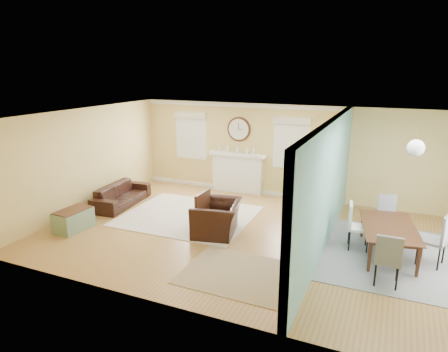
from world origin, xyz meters
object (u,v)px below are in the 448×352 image
(sofa, at_px, (122,195))
(green_chair, at_px, (303,194))
(eames_chair, at_px, (217,218))
(dining_table, at_px, (389,241))
(credenza, at_px, (321,203))

(sofa, bearing_deg, green_chair, -73.75)
(eames_chair, distance_m, green_chair, 2.85)
(eames_chair, height_order, dining_table, eames_chair)
(credenza, relative_size, dining_table, 0.86)
(sofa, xyz_separation_m, eames_chair, (3.15, -0.74, 0.09))
(eames_chair, bearing_deg, credenza, 120.97)
(dining_table, bearing_deg, eames_chair, 86.66)
(credenza, distance_m, dining_table, 2.14)
(green_chair, bearing_deg, credenza, 126.43)
(sofa, height_order, credenza, credenza)
(sofa, relative_size, green_chair, 2.50)
(dining_table, bearing_deg, sofa, 77.44)
(credenza, height_order, dining_table, credenza)
(eames_chair, distance_m, credenza, 2.63)
(sofa, distance_m, dining_table, 6.67)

